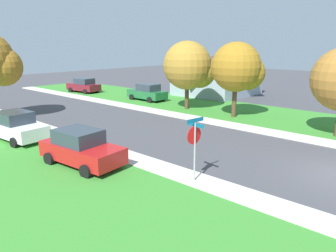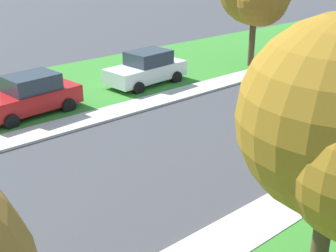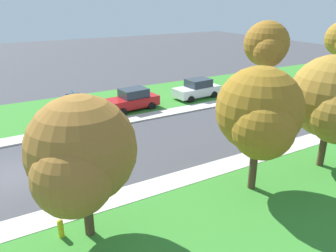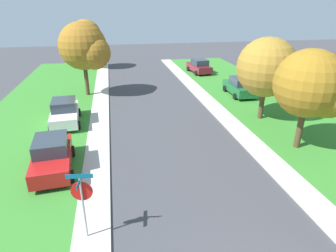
{
  "view_description": "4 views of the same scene",
  "coord_description": "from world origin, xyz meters",
  "px_view_note": "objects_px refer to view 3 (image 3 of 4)",
  "views": [
    {
      "loc": [
        -14.83,
        -2.73,
        5.6
      ],
      "look_at": [
        -2.48,
        8.19,
        1.4
      ],
      "focal_mm": 34.0,
      "sensor_mm": 36.0,
      "label": 1
    },
    {
      "loc": [
        10.86,
        2.3,
        6.96
      ],
      "look_at": [
        0.55,
        11.2,
        1.4
      ],
      "focal_mm": 48.69,
      "sensor_mm": 36.0,
      "label": 2
    },
    {
      "loc": [
        17.06,
        -0.67,
        8.49
      ],
      "look_at": [
        0.97,
        8.64,
        1.4
      ],
      "focal_mm": 35.76,
      "sensor_mm": 36.0,
      "label": 3
    },
    {
      "loc": [
        -3.48,
        -3.97,
        8.02
      ],
      "look_at": [
        -0.51,
        11.26,
        1.4
      ],
      "focal_mm": 30.69,
      "sensor_mm": 36.0,
      "label": 4
    }
  ],
  "objects_px": {
    "car_white_kerbside_mid": "(197,89)",
    "fire_hydrant": "(61,228)",
    "tree_sidewalk_far": "(267,46)",
    "tree_across_right": "(334,101)",
    "stop_sign_far_corner": "(74,103)",
    "tree_sidewalk_mid": "(260,114)",
    "car_red_behind_trees": "(132,100)",
    "tree_across_left": "(80,156)"
  },
  "relations": [
    {
      "from": "stop_sign_far_corner",
      "to": "tree_across_right",
      "type": "height_order",
      "value": "tree_across_right"
    },
    {
      "from": "car_red_behind_trees",
      "to": "tree_across_right",
      "type": "xyz_separation_m",
      "value": [
        14.28,
        4.53,
        2.88
      ]
    },
    {
      "from": "tree_sidewalk_mid",
      "to": "stop_sign_far_corner",
      "type": "bearing_deg",
      "value": -158.06
    },
    {
      "from": "car_red_behind_trees",
      "to": "tree_across_left",
      "type": "distance_m",
      "value": 15.92
    },
    {
      "from": "tree_sidewalk_mid",
      "to": "fire_hydrant",
      "type": "height_order",
      "value": "tree_sidewalk_mid"
    },
    {
      "from": "car_red_behind_trees",
      "to": "car_white_kerbside_mid",
      "type": "distance_m",
      "value": 6.48
    },
    {
      "from": "car_white_kerbside_mid",
      "to": "fire_hydrant",
      "type": "distance_m",
      "value": 20.18
    },
    {
      "from": "car_white_kerbside_mid",
      "to": "tree_sidewalk_mid",
      "type": "xyz_separation_m",
      "value": [
        14.34,
        -6.76,
        2.97
      ]
    },
    {
      "from": "tree_sidewalk_far",
      "to": "tree_across_left",
      "type": "bearing_deg",
      "value": -59.77
    },
    {
      "from": "tree_sidewalk_mid",
      "to": "tree_across_right",
      "type": "xyz_separation_m",
      "value": [
        0.15,
        4.81,
        -0.09
      ]
    },
    {
      "from": "tree_sidewalk_mid",
      "to": "car_red_behind_trees",
      "type": "bearing_deg",
      "value": 178.85
    },
    {
      "from": "tree_sidewalk_far",
      "to": "tree_across_right",
      "type": "bearing_deg",
      "value": -33.63
    },
    {
      "from": "car_white_kerbside_mid",
      "to": "tree_across_left",
      "type": "height_order",
      "value": "tree_across_left"
    },
    {
      "from": "stop_sign_far_corner",
      "to": "tree_sidewalk_far",
      "type": "distance_m",
      "value": 18.61
    },
    {
      "from": "stop_sign_far_corner",
      "to": "fire_hydrant",
      "type": "height_order",
      "value": "stop_sign_far_corner"
    },
    {
      "from": "stop_sign_far_corner",
      "to": "car_red_behind_trees",
      "type": "xyz_separation_m",
      "value": [
        -2.0,
        5.17,
        -1.01
      ]
    },
    {
      "from": "stop_sign_far_corner",
      "to": "tree_sidewalk_mid",
      "type": "bearing_deg",
      "value": 21.94
    },
    {
      "from": "car_red_behind_trees",
      "to": "tree_across_right",
      "type": "bearing_deg",
      "value": 17.61
    },
    {
      "from": "tree_sidewalk_mid",
      "to": "car_white_kerbside_mid",
      "type": "bearing_deg",
      "value": 154.75
    },
    {
      "from": "tree_across_left",
      "to": "tree_across_right",
      "type": "xyz_separation_m",
      "value": [
        0.74,
        12.5,
        0.27
      ]
    },
    {
      "from": "car_red_behind_trees",
      "to": "tree_sidewalk_mid",
      "type": "distance_m",
      "value": 14.44
    },
    {
      "from": "tree_across_left",
      "to": "tree_sidewalk_far",
      "type": "bearing_deg",
      "value": 120.23
    },
    {
      "from": "tree_across_left",
      "to": "tree_sidewalk_mid",
      "type": "relative_size",
      "value": 0.94
    },
    {
      "from": "car_white_kerbside_mid",
      "to": "tree_sidewalk_far",
      "type": "bearing_deg",
      "value": 78.49
    },
    {
      "from": "stop_sign_far_corner",
      "to": "tree_sidewalk_mid",
      "type": "xyz_separation_m",
      "value": [
        12.13,
        4.89,
        1.96
      ]
    },
    {
      "from": "stop_sign_far_corner",
      "to": "tree_sidewalk_far",
      "type": "xyz_separation_m",
      "value": [
        -0.83,
        18.42,
        2.53
      ]
    },
    {
      "from": "fire_hydrant",
      "to": "car_white_kerbside_mid",
      "type": "bearing_deg",
      "value": 130.71
    },
    {
      "from": "stop_sign_far_corner",
      "to": "fire_hydrant",
      "type": "distance_m",
      "value": 11.62
    },
    {
      "from": "car_white_kerbside_mid",
      "to": "fire_hydrant",
      "type": "height_order",
      "value": "car_white_kerbside_mid"
    },
    {
      "from": "tree_sidewalk_far",
      "to": "fire_hydrant",
      "type": "bearing_deg",
      "value": -61.91
    },
    {
      "from": "stop_sign_far_corner",
      "to": "tree_across_right",
      "type": "xyz_separation_m",
      "value": [
        12.28,
        9.7,
        1.87
      ]
    },
    {
      "from": "tree_across_left",
      "to": "tree_sidewalk_far",
      "type": "xyz_separation_m",
      "value": [
        -12.37,
        21.22,
        0.93
      ]
    },
    {
      "from": "car_white_kerbside_mid",
      "to": "tree_across_left",
      "type": "relative_size",
      "value": 0.8
    },
    {
      "from": "tree_across_left",
      "to": "tree_across_right",
      "type": "distance_m",
      "value": 12.53
    },
    {
      "from": "stop_sign_far_corner",
      "to": "tree_across_left",
      "type": "relative_size",
      "value": 0.5
    },
    {
      "from": "tree_across_left",
      "to": "tree_sidewalk_mid",
      "type": "height_order",
      "value": "tree_sidewalk_mid"
    },
    {
      "from": "car_red_behind_trees",
      "to": "tree_sidewalk_far",
      "type": "bearing_deg",
      "value": 84.98
    },
    {
      "from": "stop_sign_far_corner",
      "to": "car_red_behind_trees",
      "type": "distance_m",
      "value": 5.63
    },
    {
      "from": "car_red_behind_trees",
      "to": "tree_across_left",
      "type": "height_order",
      "value": "tree_across_left"
    },
    {
      "from": "tree_across_left",
      "to": "tree_sidewalk_far",
      "type": "distance_m",
      "value": 24.58
    },
    {
      "from": "car_red_behind_trees",
      "to": "tree_across_left",
      "type": "relative_size",
      "value": 0.8
    },
    {
      "from": "tree_across_right",
      "to": "fire_hydrant",
      "type": "distance_m",
      "value": 13.81
    }
  ]
}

